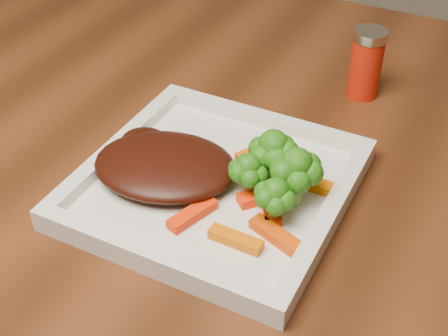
% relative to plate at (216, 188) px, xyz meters
% --- Properties ---
extents(plate, '(0.27, 0.27, 0.01)m').
position_rel_plate_xyz_m(plate, '(0.00, 0.00, 0.00)').
color(plate, white).
rests_on(plate, dining_table).
extents(steak, '(0.18, 0.15, 0.03)m').
position_rel_plate_xyz_m(steak, '(-0.05, -0.01, 0.02)').
color(steak, '#391008').
rests_on(steak, plate).
extents(broccoli_0, '(0.06, 0.06, 0.07)m').
position_rel_plate_xyz_m(broccoli_0, '(0.05, 0.03, 0.04)').
color(broccoli_0, '#126510').
rests_on(broccoli_0, plate).
extents(broccoli_1, '(0.08, 0.08, 0.06)m').
position_rel_plate_xyz_m(broccoli_1, '(0.08, 0.01, 0.04)').
color(broccoli_1, '#357112').
rests_on(broccoli_1, plate).
extents(broccoli_2, '(0.06, 0.06, 0.06)m').
position_rel_plate_xyz_m(broccoli_2, '(0.08, -0.02, 0.04)').
color(broccoli_2, '#187213').
rests_on(broccoli_2, plate).
extents(broccoli_3, '(0.05, 0.05, 0.06)m').
position_rel_plate_xyz_m(broccoli_3, '(0.04, -0.00, 0.04)').
color(broccoli_3, '#216010').
rests_on(broccoli_3, plate).
extents(carrot_0, '(0.05, 0.02, 0.01)m').
position_rel_plate_xyz_m(carrot_0, '(0.06, -0.07, 0.01)').
color(carrot_0, '#D56203').
rests_on(carrot_0, plate).
extents(carrot_1, '(0.06, 0.04, 0.01)m').
position_rel_plate_xyz_m(carrot_1, '(0.09, -0.05, 0.01)').
color(carrot_1, '#DB4203').
rests_on(carrot_1, plate).
extents(carrot_2, '(0.03, 0.06, 0.01)m').
position_rel_plate_xyz_m(carrot_2, '(0.00, -0.06, 0.01)').
color(carrot_2, '#EE2A03').
rests_on(carrot_2, plate).
extents(carrot_3, '(0.06, 0.02, 0.01)m').
position_rel_plate_xyz_m(carrot_3, '(0.10, 0.04, 0.01)').
color(carrot_3, orange).
rests_on(carrot_3, plate).
extents(carrot_4, '(0.04, 0.06, 0.01)m').
position_rel_plate_xyz_m(carrot_4, '(0.02, 0.07, 0.01)').
color(carrot_4, '#DE5A03').
rests_on(carrot_4, plate).
extents(carrot_5, '(0.05, 0.06, 0.01)m').
position_rel_plate_xyz_m(carrot_5, '(0.07, -0.01, 0.01)').
color(carrot_5, red).
rests_on(carrot_5, plate).
extents(carrot_6, '(0.06, 0.06, 0.01)m').
position_rel_plate_xyz_m(carrot_6, '(0.06, 0.00, 0.01)').
color(carrot_6, '#FF3204').
rests_on(carrot_6, plate).
extents(spice_shaker, '(0.05, 0.05, 0.09)m').
position_rel_plate_xyz_m(spice_shaker, '(0.08, 0.26, 0.04)').
color(spice_shaker, '#BA1C0A').
rests_on(spice_shaker, dining_table).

